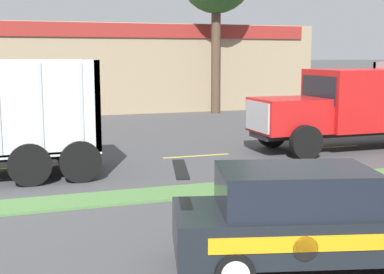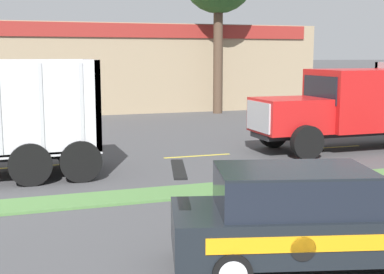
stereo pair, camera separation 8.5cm
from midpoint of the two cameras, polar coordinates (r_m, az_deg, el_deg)
name	(u,v)px [view 2 (the right image)]	position (r m, az deg, el deg)	size (l,w,h in m)	color
grass_verge	(99,199)	(13.14, -9.71, -6.55)	(120.00, 1.24, 0.06)	#517F42
centre_line_4	(35,166)	(17.52, -16.22, -3.00)	(2.40, 0.14, 0.01)	yellow
centre_line_5	(197,156)	(18.52, 0.71, -2.03)	(2.40, 0.14, 0.01)	yellow
centre_line_6	(332,147)	(20.91, 14.82, -1.07)	(2.40, 0.14, 0.01)	yellow
dump_truck_mid	(378,106)	(21.24, 19.31, 3.10)	(11.37, 2.76, 3.37)	black
rally_car	(304,218)	(9.00, 12.09, -8.41)	(4.74, 2.81, 1.71)	black
store_building_backdrop	(51,67)	(36.85, -14.70, 7.22)	(32.31, 12.10, 5.30)	#9E896B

